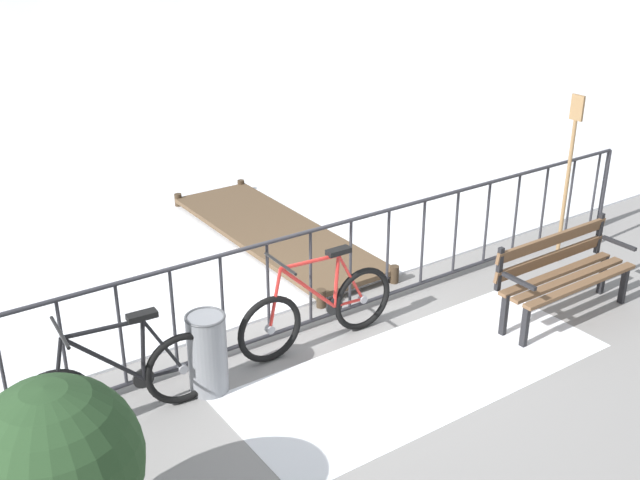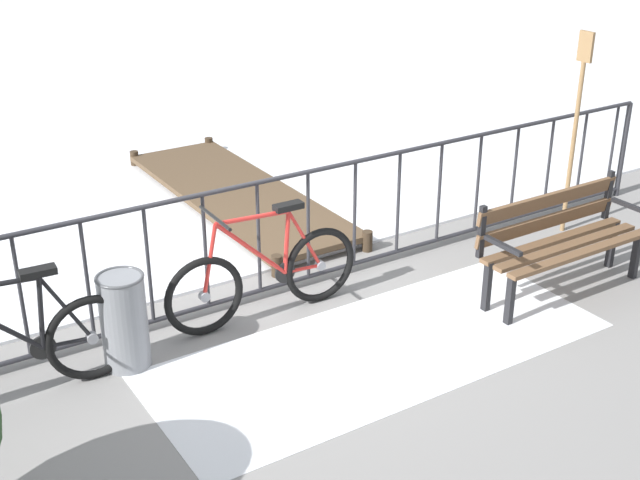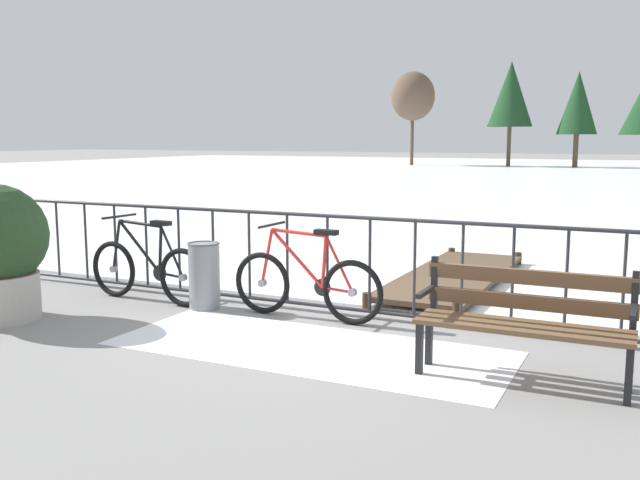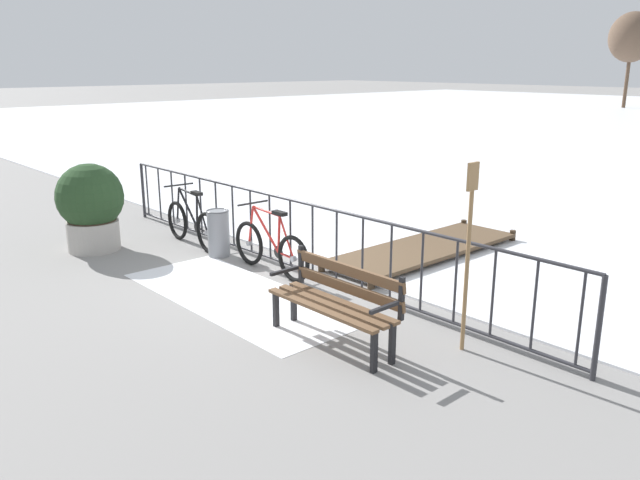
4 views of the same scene
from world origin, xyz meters
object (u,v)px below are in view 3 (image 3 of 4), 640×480
(park_bench, at_px, (525,315))
(trash_bin, at_px, (204,275))
(bicycle_second, at_px, (147,270))
(bicycle_near_railing, at_px, (306,284))

(park_bench, distance_m, trash_bin, 3.65)
(bicycle_second, relative_size, park_bench, 1.07)
(bicycle_near_railing, distance_m, bicycle_second, 1.98)
(bicycle_near_railing, xyz_separation_m, park_bench, (2.34, -0.92, 0.14))
(bicycle_near_railing, relative_size, park_bench, 1.07)
(park_bench, relative_size, trash_bin, 2.19)
(bicycle_near_railing, relative_size, bicycle_second, 1.00)
(bicycle_near_railing, height_order, park_bench, bicycle_near_railing)
(bicycle_second, height_order, park_bench, bicycle_second)
(bicycle_near_railing, xyz_separation_m, bicycle_second, (-1.98, -0.09, 0.00))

